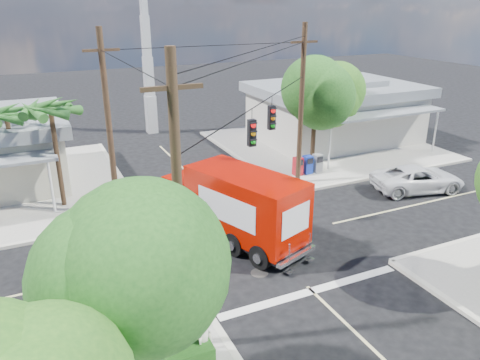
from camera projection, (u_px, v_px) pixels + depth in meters
ground at (259, 240)px, 20.88m from camera, size 120.00×120.00×0.00m
sidewalk_ne at (323, 145)px, 34.35m from camera, size 14.12×14.12×0.14m
road_markings at (275, 256)px, 19.63m from camera, size 32.00×32.00×0.01m
building_ne at (335, 110)px, 35.10m from camera, size 11.80×10.20×4.50m
radio_tower at (148, 61)px, 35.99m from camera, size 0.80×0.80×17.00m
tree_sw_front at (134, 279)px, 10.19m from camera, size 3.88×3.78×6.03m
tree_ne_front at (316, 95)px, 27.73m from camera, size 4.21×4.14×6.66m
tree_ne_back at (330, 95)px, 30.82m from camera, size 3.77×3.66×5.82m
palm_nw_front at (51, 111)px, 22.47m from camera, size 3.01×3.08×5.59m
palm_nw_back at (6, 116)px, 23.09m from camera, size 3.01×3.08×5.19m
utility_poles at (210, 135)px, 19.94m from camera, size 12.00×10.68×9.00m
vending_boxes at (308, 165)px, 28.44m from camera, size 1.90×0.50×1.10m
delivery_truck at (234, 205)px, 20.50m from camera, size 4.68×7.80×3.25m
parked_car at (418, 179)px, 26.15m from camera, size 5.52×3.46×1.42m
pedestrian at (204, 346)px, 13.02m from camera, size 0.76×0.71×1.74m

